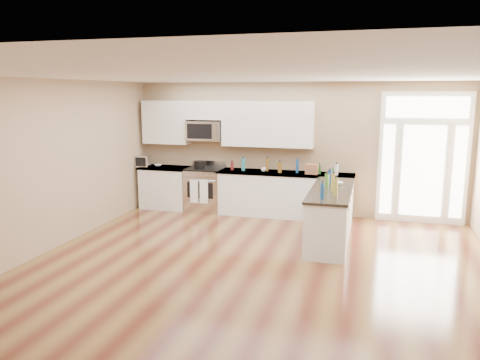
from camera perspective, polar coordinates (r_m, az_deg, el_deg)
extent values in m
plane|color=#562518|center=(6.55, 0.80, -12.57)|extent=(8.00, 8.00, 0.00)
plane|color=tan|center=(10.01, 6.73, 3.78)|extent=(7.00, 0.00, 7.00)
plane|color=tan|center=(2.66, -22.95, -16.57)|extent=(7.00, 0.00, 7.00)
plane|color=tan|center=(7.79, -24.92, 0.92)|extent=(0.00, 8.00, 8.00)
plane|color=white|center=(6.02, 0.87, 12.73)|extent=(8.00, 8.00, 0.00)
cube|color=white|center=(10.69, -9.02, -0.99)|extent=(1.06, 0.62, 0.90)
cube|color=black|center=(10.78, -8.96, -3.08)|extent=(1.02, 0.52, 0.10)
cube|color=black|center=(10.61, -9.09, 1.49)|extent=(1.10, 0.66, 0.04)
cube|color=white|center=(9.89, 5.44, -1.86)|extent=(2.81, 0.62, 0.90)
cube|color=black|center=(9.98, 5.40, -4.10)|extent=(2.77, 0.52, 0.10)
cube|color=black|center=(9.80, 5.49, 0.83)|extent=(2.85, 0.66, 0.04)
cube|color=white|center=(8.36, 10.97, -4.34)|extent=(0.65, 2.28, 0.90)
cube|color=black|center=(8.47, 10.87, -6.95)|extent=(0.61, 2.18, 0.10)
cube|color=black|center=(8.25, 11.08, -1.18)|extent=(0.69, 2.32, 0.04)
cube|color=white|center=(10.64, -8.97, 6.97)|extent=(1.04, 0.33, 0.95)
cube|color=white|center=(9.90, 3.37, 6.82)|extent=(1.94, 0.33, 0.95)
cube|color=white|center=(10.27, -4.24, 8.48)|extent=(0.82, 0.33, 0.40)
cube|color=silver|center=(10.26, -4.27, 6.02)|extent=(0.78, 0.40, 0.42)
cube|color=black|center=(10.09, -4.99, 5.93)|extent=(0.56, 0.01, 0.32)
cube|color=white|center=(9.91, 21.41, 2.47)|extent=(1.70, 0.08, 2.60)
cube|color=white|center=(9.90, 21.34, 1.00)|extent=(0.78, 0.02, 1.80)
cube|color=white|center=(9.85, 17.53, 1.20)|extent=(0.22, 0.02, 1.80)
cube|color=white|center=(9.99, 25.11, 0.81)|extent=(0.22, 0.02, 1.80)
cube|color=white|center=(9.78, 21.84, 8.24)|extent=(1.50, 0.02, 0.40)
cube|color=silver|center=(10.34, -4.26, -1.23)|extent=(0.79, 0.65, 0.92)
cube|color=black|center=(10.25, -4.30, 1.36)|extent=(0.79, 0.60, 0.03)
cube|color=silver|center=(10.52, -3.75, 2.02)|extent=(0.79, 0.04, 0.14)
cube|color=black|center=(10.03, -4.91, -1.27)|extent=(0.58, 0.01, 0.34)
cylinder|color=silver|center=(9.96, -4.98, -0.06)|extent=(0.70, 0.02, 0.02)
cube|color=white|center=(10.04, -5.62, -1.38)|extent=(0.18, 0.02, 0.50)
cube|color=white|center=(9.96, -4.44, -1.45)|extent=(0.18, 0.02, 0.50)
cylinder|color=black|center=(10.23, -4.98, 1.93)|extent=(0.28, 0.28, 0.18)
cube|color=silver|center=(10.69, -11.73, 2.28)|extent=(0.32, 0.26, 0.26)
cube|color=brown|center=(9.64, 8.80, 1.33)|extent=(0.27, 0.21, 0.20)
imported|color=white|center=(10.73, -9.94, 1.78)|extent=(0.21, 0.21, 0.04)
imported|color=white|center=(8.62, 11.89, -0.39)|extent=(0.20, 0.20, 0.05)
imported|color=white|center=(9.85, 2.90, 1.28)|extent=(0.11, 0.11, 0.08)
cylinder|color=#19591E|center=(9.69, 9.62, 1.28)|extent=(0.08, 0.08, 0.18)
cylinder|color=navy|center=(9.74, 7.00, 1.70)|extent=(0.06, 0.06, 0.28)
cylinder|color=brown|center=(9.90, 3.31, 1.90)|extent=(0.06, 0.06, 0.28)
cylinder|color=olive|center=(7.68, 11.58, -0.81)|extent=(0.07, 0.07, 0.29)
cylinder|color=#26727F|center=(9.95, 0.40, 1.91)|extent=(0.08, 0.08, 0.26)
cylinder|color=#591919|center=(10.02, -0.97, 1.75)|extent=(0.07, 0.07, 0.18)
cylinder|color=#B2B2B7|center=(9.63, 11.67, 1.26)|extent=(0.07, 0.07, 0.22)
cylinder|color=navy|center=(8.68, 10.90, 0.37)|extent=(0.07, 0.07, 0.25)
cylinder|color=#3F7226|center=(8.34, 10.55, -0.06)|extent=(0.08, 0.08, 0.24)
cylinder|color=#19591E|center=(8.97, 11.27, 0.61)|extent=(0.06, 0.06, 0.22)
cylinder|color=navy|center=(7.41, 9.99, -1.32)|extent=(0.06, 0.06, 0.25)
cylinder|color=brown|center=(9.73, 4.88, 1.54)|extent=(0.08, 0.08, 0.22)
cylinder|color=olive|center=(8.03, 11.31, -0.27)|extent=(0.08, 0.08, 0.30)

